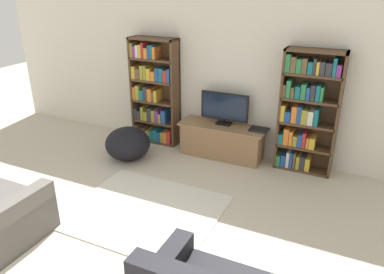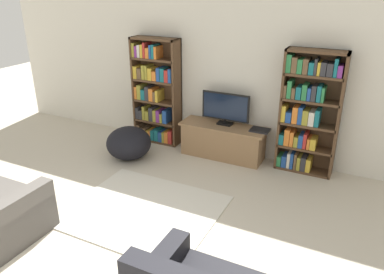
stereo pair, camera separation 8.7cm
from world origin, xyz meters
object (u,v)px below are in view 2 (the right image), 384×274
object	(u,v)px
bookshelf_left	(156,93)
laptop	(260,130)
bookshelf_right	(307,112)
beanbag_ottoman	(129,143)
tv_stand	(223,141)
television	(225,108)

from	to	relation	value
bookshelf_left	laptop	size ratio (longest dim) A/B	6.28
bookshelf_right	laptop	bearing A→B (deg)	-173.75
beanbag_ottoman	tv_stand	bearing A→B (deg)	28.61
bookshelf_left	laptop	bearing A→B (deg)	-2.12
television	laptop	size ratio (longest dim) A/B	2.70
bookshelf_left	laptop	world-z (taller)	bookshelf_left
bookshelf_right	tv_stand	size ratio (longest dim) A/B	1.30
television	beanbag_ottoman	xyz separation A→B (m)	(-1.36, -0.81, -0.56)
tv_stand	television	xyz separation A→B (m)	(0.00, 0.06, 0.55)
tv_stand	television	world-z (taller)	television
bookshelf_right	bookshelf_left	bearing A→B (deg)	-179.98
bookshelf_right	tv_stand	world-z (taller)	bookshelf_right
television	bookshelf_left	bearing A→B (deg)	177.93
bookshelf_left	bookshelf_right	xyz separation A→B (m)	(2.60, 0.00, 0.05)
bookshelf_left	tv_stand	size ratio (longest dim) A/B	1.30
television	tv_stand	bearing A→B (deg)	-90.00
bookshelf_left	beanbag_ottoman	world-z (taller)	bookshelf_left
bookshelf_right	laptop	world-z (taller)	bookshelf_right
tv_stand	beanbag_ottoman	distance (m)	1.55
bookshelf_left	television	bearing A→B (deg)	-2.07
bookshelf_left	television	xyz separation A→B (m)	(1.34, -0.05, -0.06)
bookshelf_left	beanbag_ottoman	size ratio (longest dim) A/B	2.54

